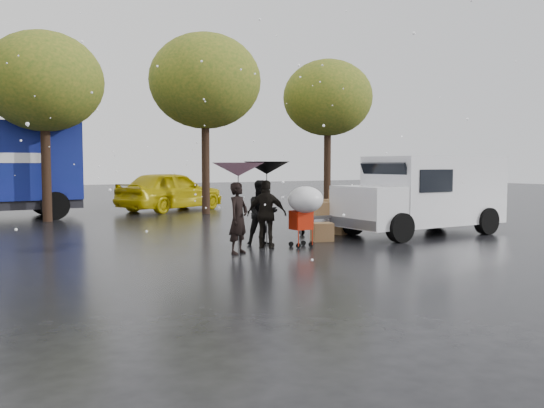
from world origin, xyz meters
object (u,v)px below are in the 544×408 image
person_pink (238,218)px  vendor_cart (329,209)px  yellow_taxi (171,191)px  shopping_cart (305,203)px  person_black (267,214)px  white_van (424,193)px

person_pink → vendor_cart: bearing=-5.3°
vendor_cart → yellow_taxi: size_ratio=0.31×
shopping_cart → yellow_taxi: bearing=84.1°
vendor_cart → yellow_taxi: yellow_taxi is taller
vendor_cart → yellow_taxi: (-0.74, 10.25, 0.12)m
person_black → shopping_cart: (0.80, -0.42, 0.26)m
shopping_cart → yellow_taxi: yellow_taxi is taller
person_pink → person_black: size_ratio=0.99×
person_black → shopping_cart: person_black is taller
vendor_cart → shopping_cart: bearing=-139.2°
shopping_cart → white_van: (4.40, 0.45, 0.10)m
white_van → shopping_cart: bearing=-174.2°
person_pink → yellow_taxi: bearing=46.2°
white_van → yellow_taxi: white_van is taller
person_black → vendor_cart: (2.77, 1.28, -0.08)m
person_black → vendor_cart: size_ratio=1.06×
person_black → white_van: (5.20, 0.02, 0.35)m
person_pink → shopping_cart: (1.78, -0.00, 0.27)m
person_black → yellow_taxi: (2.04, 11.53, 0.04)m
person_black → white_van: size_ratio=0.33×
vendor_cart → yellow_taxi: bearing=94.1°
white_van → person_pink: bearing=-175.9°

